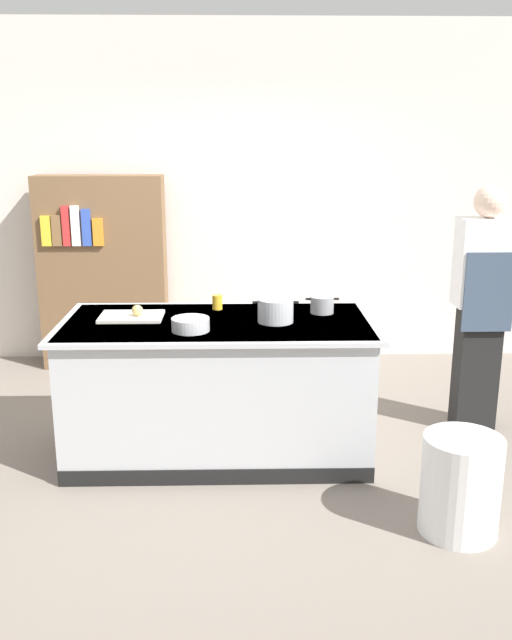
# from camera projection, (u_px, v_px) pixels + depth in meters

# --- Properties ---
(ground_plane) EXTENTS (10.00, 10.00, 0.00)m
(ground_plane) POSITION_uv_depth(u_px,v_px,m) (219.00, 451.00, 4.57)
(ground_plane) COLOR slate
(back_wall) EXTENTS (6.40, 0.12, 3.00)m
(back_wall) POSITION_uv_depth(u_px,v_px,m) (224.00, 196.00, 6.20)
(back_wall) COLOR silver
(back_wall) RESTS_ON ground_plane
(counter_island) EXTENTS (1.98, 0.98, 0.90)m
(counter_island) POSITION_uv_depth(u_px,v_px,m) (218.00, 386.00, 4.45)
(counter_island) COLOR #B7BABF
(counter_island) RESTS_ON ground_plane
(cutting_board) EXTENTS (0.40, 0.28, 0.02)m
(cutting_board) POSITION_uv_depth(u_px,v_px,m) (132.00, 317.00, 4.40)
(cutting_board) COLOR silver
(cutting_board) RESTS_ON counter_island
(onion) EXTENTS (0.07, 0.07, 0.07)m
(onion) POSITION_uv_depth(u_px,v_px,m) (137.00, 311.00, 4.36)
(onion) COLOR tan
(onion) RESTS_ON cutting_board
(stock_pot) EXTENTS (0.29, 0.22, 0.15)m
(stock_pot) POSITION_uv_depth(u_px,v_px,m) (276.00, 310.00, 4.29)
(stock_pot) COLOR #B7BABF
(stock_pot) RESTS_ON counter_island
(sauce_pan) EXTENTS (0.22, 0.15, 0.11)m
(sauce_pan) POSITION_uv_depth(u_px,v_px,m) (322.00, 305.00, 4.51)
(sauce_pan) COLOR #99999E
(sauce_pan) RESTS_ON counter_island
(mixing_bowl) EXTENTS (0.23, 0.23, 0.08)m
(mixing_bowl) POSITION_uv_depth(u_px,v_px,m) (191.00, 324.00, 4.11)
(mixing_bowl) COLOR #B7BABF
(mixing_bowl) RESTS_ON counter_island
(juice_cup) EXTENTS (0.07, 0.07, 0.10)m
(juice_cup) POSITION_uv_depth(u_px,v_px,m) (217.00, 302.00, 4.61)
(juice_cup) COLOR yellow
(juice_cup) RESTS_ON counter_island
(trash_bin) EXTENTS (0.41, 0.41, 0.54)m
(trash_bin) POSITION_uv_depth(u_px,v_px,m) (460.00, 485.00, 3.59)
(trash_bin) COLOR white
(trash_bin) RESTS_ON ground_plane
(person_chef) EXTENTS (0.38, 0.25, 1.72)m
(person_chef) POSITION_uv_depth(u_px,v_px,m) (482.00, 304.00, 4.72)
(person_chef) COLOR black
(person_chef) RESTS_ON ground_plane
(bookshelf) EXTENTS (1.10, 0.31, 1.70)m
(bookshelf) POSITION_uv_depth(u_px,v_px,m) (103.00, 273.00, 6.06)
(bookshelf) COLOR brown
(bookshelf) RESTS_ON ground_plane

